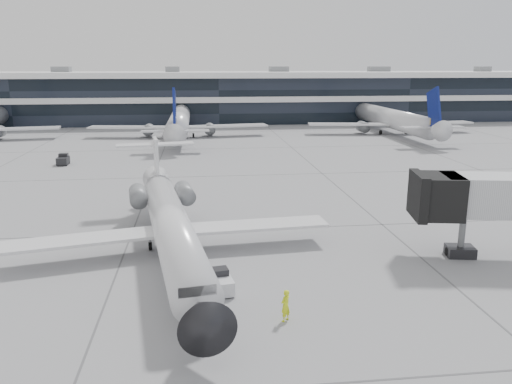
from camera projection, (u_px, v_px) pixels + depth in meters
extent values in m
plane|color=gray|center=(260.00, 229.00, 39.49)|extent=(220.00, 220.00, 0.00)
cube|color=black|center=(217.00, 99.00, 117.20)|extent=(170.00, 22.00, 10.00)
cylinder|color=silver|center=(172.00, 227.00, 33.10)|extent=(5.81, 22.41, 2.51)
cone|color=black|center=(203.00, 315.00, 21.47)|extent=(2.87, 2.95, 2.51)
cone|color=silver|center=(157.00, 182.00, 44.84)|extent=(2.80, 3.29, 2.38)
cube|color=silver|center=(78.00, 240.00, 32.59)|extent=(10.49, 4.58, 0.20)
cube|color=silver|center=(256.00, 225.00, 35.67)|extent=(10.37, 3.22, 0.20)
cylinder|color=slate|center=(138.00, 196.00, 39.65)|extent=(1.85, 3.33, 1.39)
cylinder|color=slate|center=(185.00, 193.00, 40.60)|extent=(1.85, 3.33, 1.39)
cube|color=silver|center=(156.00, 162.00, 43.84)|extent=(0.62, 2.43, 4.18)
cube|color=silver|center=(155.00, 144.00, 43.82)|extent=(6.83, 2.47, 0.15)
cylinder|color=black|center=(192.00, 315.00, 25.32)|extent=(0.24, 0.54, 0.52)
cylinder|color=black|center=(150.00, 246.00, 34.93)|extent=(0.31, 0.62, 0.59)
cylinder|color=black|center=(190.00, 242.00, 35.65)|extent=(0.31, 0.62, 0.59)
cube|color=black|center=(440.00, 196.00, 32.97)|extent=(3.14, 3.62, 2.80)
cylinder|color=slate|center=(462.00, 236.00, 33.55)|extent=(0.44, 0.44, 2.80)
cube|color=black|center=(460.00, 251.00, 33.81)|extent=(2.02, 1.70, 0.70)
imported|color=#E3FA1A|center=(285.00, 306.00, 25.09)|extent=(0.73, 0.71, 1.69)
cube|color=silver|center=(221.00, 284.00, 28.36)|extent=(1.50, 2.17, 0.82)
cube|color=black|center=(219.00, 272.00, 28.65)|extent=(1.12, 0.97, 0.45)
cylinder|color=black|center=(210.00, 285.00, 28.97)|extent=(0.23, 0.42, 0.40)
cylinder|color=black|center=(227.00, 283.00, 29.25)|extent=(0.23, 0.42, 0.40)
cylinder|color=black|center=(215.00, 295.00, 27.62)|extent=(0.23, 0.42, 0.40)
cylinder|color=black|center=(233.00, 293.00, 27.90)|extent=(0.23, 0.42, 0.40)
cone|color=#E63B0C|center=(162.00, 198.00, 47.86)|extent=(0.32, 0.32, 0.50)
cube|color=#E63B0C|center=(162.00, 200.00, 47.92)|extent=(0.43, 0.43, 0.03)
cube|color=black|center=(63.00, 161.00, 65.01)|extent=(1.39, 2.28, 0.91)
cube|color=black|center=(63.00, 155.00, 65.34)|extent=(1.15, 0.95, 0.51)
cylinder|color=black|center=(60.00, 162.00, 65.79)|extent=(0.20, 0.45, 0.45)
cylinder|color=black|center=(69.00, 162.00, 65.95)|extent=(0.20, 0.45, 0.45)
cylinder|color=black|center=(57.00, 164.00, 64.23)|extent=(0.20, 0.45, 0.45)
cylinder|color=black|center=(66.00, 164.00, 64.39)|extent=(0.20, 0.45, 0.45)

